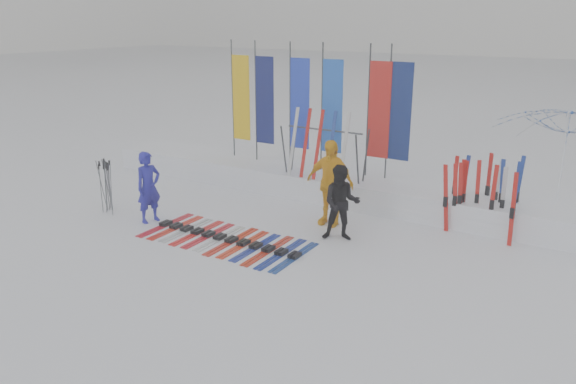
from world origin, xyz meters
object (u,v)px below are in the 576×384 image
Objects in this scene: person_black at (341,203)px; tent_canopy at (560,167)px; person_yellow at (330,183)px; ski_rack at (324,146)px; ski_row at (226,239)px; person_blue at (149,187)px.

person_black is 0.53× the size of tent_canopy.
ski_rack is (-0.90, 1.40, 0.44)m from person_yellow.
person_black is 0.45× the size of ski_row.
ski_row is (-1.97, -1.29, -0.75)m from person_black.
person_yellow is (-0.62, 0.69, 0.16)m from person_black.
person_blue is 2.25m from ski_row.
tent_canopy is (7.71, 4.33, 0.54)m from person_blue.
person_blue is 0.84× the size of person_yellow.
tent_canopy is at bearing 37.93° from ski_row.
person_black is (4.10, 1.26, -0.01)m from person_blue.
ski_rack is (-1.52, 2.09, 0.60)m from person_black.
ski_row is at bearing -123.69° from person_yellow.
ski_row is 3.67m from ski_rack.
ski_row is at bearing -170.96° from person_black.
ski_rack reaches higher than person_black.
person_black is 2.47m from ski_row.
ski_rack reaches higher than person_blue.
ski_rack is (0.46, 3.38, 1.35)m from ski_row.
person_blue is 0.54× the size of tent_canopy.
tent_canopy reaches higher than ski_row.
person_black is at bearing -58.74° from person_blue.
tent_canopy is (3.61, 3.07, 0.55)m from person_black.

